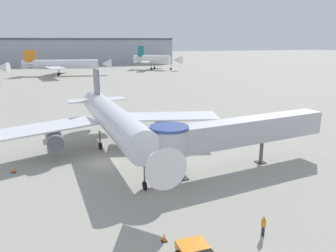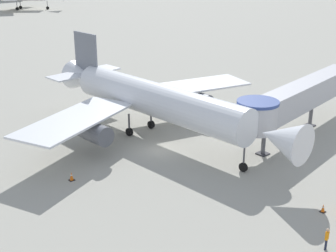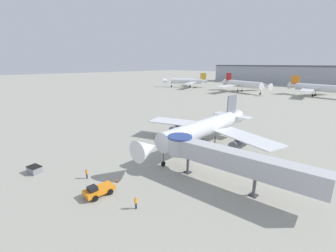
# 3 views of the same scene
# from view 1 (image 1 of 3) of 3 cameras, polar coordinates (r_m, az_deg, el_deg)

# --- Properties ---
(ground_plane) EXTENTS (800.00, 800.00, 0.00)m
(ground_plane) POSITION_cam_1_polar(r_m,az_deg,el_deg) (41.69, -10.98, -6.23)
(ground_plane) COLOR #9E9B8E
(main_airplane) EXTENTS (32.42, 33.76, 10.24)m
(main_airplane) POSITION_cam_1_polar(r_m,az_deg,el_deg) (43.83, -9.26, 0.80)
(main_airplane) COLOR silver
(main_airplane) RESTS_ON ground_plane
(jet_bridge) EXTENTS (23.19, 6.19, 6.16)m
(jet_bridge) POSITION_cam_1_polar(r_m,az_deg,el_deg) (38.18, 11.09, -1.12)
(jet_bridge) COLOR #B7B7BC
(jet_bridge) RESTS_ON ground_plane
(traffic_cone_near_nose) EXTENTS (0.43, 0.43, 0.71)m
(traffic_cone_near_nose) POSITION_cam_1_polar(r_m,az_deg,el_deg) (26.00, -0.67, -18.82)
(traffic_cone_near_nose) COLOR black
(traffic_cone_near_nose) RESTS_ON ground_plane
(traffic_cone_port_wing) EXTENTS (0.50, 0.50, 0.82)m
(traffic_cone_port_wing) POSITION_cam_1_polar(r_m,az_deg,el_deg) (41.72, -25.39, -6.84)
(traffic_cone_port_wing) COLOR black
(traffic_cone_port_wing) RESTS_ON ground_plane
(ground_crew_marshaller) EXTENTS (0.24, 0.35, 1.71)m
(ground_crew_marshaller) POSITION_cam_1_polar(r_m,az_deg,el_deg) (27.24, 16.30, -16.17)
(ground_crew_marshaller) COLOR #1E2338
(ground_crew_marshaller) RESTS_ON ground_plane
(background_jet_orange_tail) EXTENTS (37.24, 36.30, 10.85)m
(background_jet_orange_tail) POSITION_cam_1_polar(r_m,az_deg,el_deg) (149.99, -17.62, 10.21)
(background_jet_orange_tail) COLOR silver
(background_jet_orange_tail) RESTS_ON ground_plane
(background_jet_teal_tail) EXTENTS (22.83, 22.75, 11.85)m
(background_jet_teal_tail) POSITION_cam_1_polar(r_m,az_deg,el_deg) (172.70, -2.18, 11.51)
(background_jet_teal_tail) COLOR white
(background_jet_teal_tail) RESTS_ON ground_plane
(terminal_building) EXTENTS (174.14, 19.48, 16.09)m
(terminal_building) POSITION_cam_1_polar(r_m,az_deg,el_deg) (214.36, -23.22, 11.76)
(terminal_building) COLOR #999EA8
(terminal_building) RESTS_ON ground_plane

